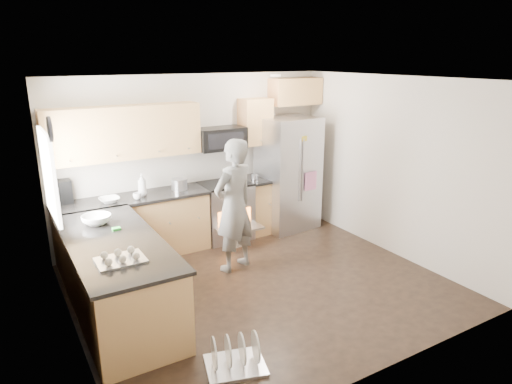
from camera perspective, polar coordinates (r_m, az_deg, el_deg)
ground at (r=6.03m, az=0.62°, el=-11.59°), size 4.50×4.50×0.00m
room_shell at (r=5.44m, az=0.25°, el=4.11°), size 4.54×4.04×2.62m
back_cabinet_run at (r=6.92m, az=-11.09°, el=0.48°), size 4.45×0.64×2.50m
peninsula at (r=5.45m, az=-17.02°, el=-10.17°), size 0.96×2.36×1.03m
stove_range at (r=7.30m, az=-3.91°, el=-0.74°), size 0.76×0.97×1.79m
refrigerator at (r=7.71m, az=4.03°, el=2.30°), size 0.99×0.80×1.89m
person at (r=6.16m, az=-2.78°, el=-1.73°), size 0.77×0.62×1.83m
dish_rack at (r=4.62m, az=-2.61°, el=-20.09°), size 0.66×0.58×0.35m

